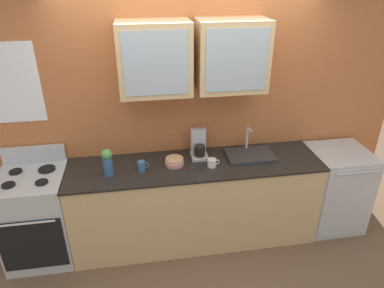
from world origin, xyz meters
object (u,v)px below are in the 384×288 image
stove_range (38,217)px  sink_faucet (250,154)px  bowl_stack (174,162)px  cup_near_sink (212,163)px  dishwasher (334,188)px  vase (108,162)px  coffee_maker (199,146)px  cup_near_bowls (142,166)px

stove_range → sink_faucet: (2.17, 0.06, 0.48)m
sink_faucet → bowl_stack: 0.79m
cup_near_sink → dishwasher: (1.43, 0.07, -0.51)m
bowl_stack → vase: vase is taller
vase → bowl_stack: bearing=8.4°
vase → dishwasher: 2.50m
cup_near_sink → coffee_maker: size_ratio=0.42×
dishwasher → stove_range: bearing=179.9°
stove_range → sink_faucet: size_ratio=2.29×
cup_near_sink → dishwasher: 1.52m
stove_range → vase: bearing=-5.6°
coffee_maker → sink_faucet: bearing=-10.7°
cup_near_sink → coffee_maker: bearing=111.0°
dishwasher → coffee_maker: (-1.52, 0.17, 0.58)m
stove_range → cup_near_sink: size_ratio=9.27×
vase → cup_near_sink: 1.00m
cup_near_bowls → stove_range: bearing=177.7°
vase → cup_near_bowls: bearing=5.7°
stove_range → vase: (0.74, -0.07, 0.60)m
cup_near_sink → coffee_maker: (-0.09, 0.24, 0.07)m
cup_near_sink → stove_range: bearing=177.6°
bowl_stack → vase: (-0.63, -0.09, 0.11)m
bowl_stack → vase: 0.65m
sink_faucet → bowl_stack: size_ratio=2.58×
cup_near_bowls → coffee_maker: coffee_maker is taller
stove_range → dishwasher: (3.17, -0.00, -0.01)m
dishwasher → cup_near_sink: bearing=-177.2°
cup_near_sink → cup_near_bowls: bearing=177.4°
coffee_maker → cup_near_sink: bearing=-69.0°
dishwasher → sink_faucet: bearing=176.1°
bowl_stack → dishwasher: 1.86m
stove_range → bowl_stack: size_ratio=5.91×
sink_faucet → cup_near_sink: bearing=-162.3°
sink_faucet → cup_near_bowls: 1.12m
cup_near_sink → coffee_maker: 0.26m
vase → stove_range: bearing=174.4°
coffee_maker → dishwasher: bearing=-6.2°
stove_range → sink_faucet: sink_faucet is taller
vase → coffee_maker: size_ratio=0.94×
sink_faucet → dishwasher: size_ratio=0.52×
vase → cup_near_sink: (0.99, -0.00, -0.10)m
cup_near_sink → cup_near_bowls: cup_near_bowls is taller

